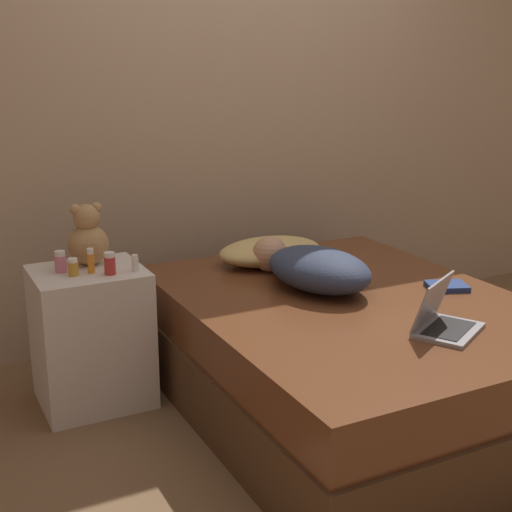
% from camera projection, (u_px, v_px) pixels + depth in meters
% --- Properties ---
extents(ground_plane, '(12.00, 12.00, 0.00)m').
position_uv_depth(ground_plane, '(348.00, 406.00, 3.23)').
color(ground_plane, brown).
extents(wall_back, '(8.00, 0.06, 2.60)m').
position_uv_depth(wall_back, '(233.00, 99.00, 3.91)').
color(wall_back, tan).
rests_on(wall_back, ground_plane).
extents(bed, '(1.41, 1.84, 0.51)m').
position_uv_depth(bed, '(350.00, 354.00, 3.16)').
color(bed, '#4C331E').
rests_on(bed, ground_plane).
extents(nightstand, '(0.48, 0.42, 0.63)m').
position_uv_depth(nightstand, '(92.00, 337.00, 3.20)').
color(nightstand, silver).
rests_on(nightstand, ground_plane).
extents(pillow, '(0.55, 0.36, 0.13)m').
position_uv_depth(pillow, '(270.00, 251.00, 3.59)').
color(pillow, tan).
rests_on(pillow, bed).
extents(person_lying, '(0.46, 0.74, 0.19)m').
position_uv_depth(person_lying, '(313.00, 267.00, 3.23)').
color(person_lying, '#2D3851').
rests_on(person_lying, bed).
extents(laptop, '(0.34, 0.31, 0.21)m').
position_uv_depth(laptop, '(442.00, 319.00, 2.71)').
color(laptop, '#9E9EA3').
rests_on(laptop, bed).
extents(teddy_bear, '(0.18, 0.18, 0.28)m').
position_uv_depth(teddy_bear, '(88.00, 238.00, 3.17)').
color(teddy_bear, tan).
rests_on(teddy_bear, nightstand).
extents(bottle_amber, '(0.04, 0.04, 0.08)m').
position_uv_depth(bottle_amber, '(73.00, 267.00, 3.03)').
color(bottle_amber, gold).
rests_on(bottle_amber, nightstand).
extents(bottle_pink, '(0.05, 0.05, 0.09)m').
position_uv_depth(bottle_pink, '(60.00, 262.00, 3.07)').
color(bottle_pink, pink).
rests_on(bottle_pink, nightstand).
extents(bottle_red, '(0.05, 0.05, 0.10)m').
position_uv_depth(bottle_red, '(110.00, 264.00, 3.04)').
color(bottle_red, '#B72D2D').
rests_on(bottle_red, nightstand).
extents(bottle_white, '(0.03, 0.03, 0.07)m').
position_uv_depth(bottle_white, '(135.00, 263.00, 3.09)').
color(bottle_white, white).
rests_on(bottle_white, nightstand).
extents(bottle_orange, '(0.03, 0.03, 0.11)m').
position_uv_depth(bottle_orange, '(91.00, 261.00, 3.06)').
color(bottle_orange, orange).
rests_on(bottle_orange, nightstand).
extents(book, '(0.21, 0.19, 0.02)m').
position_uv_depth(book, '(447.00, 286.00, 3.22)').
color(book, navy).
rests_on(book, bed).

